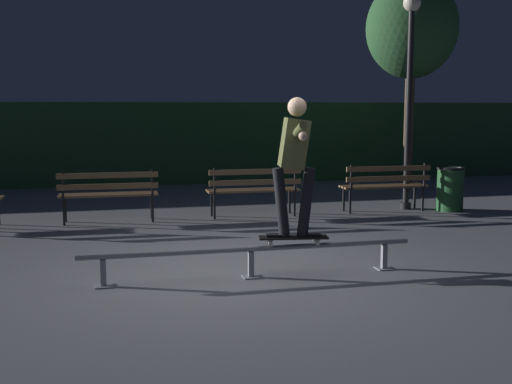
{
  "coord_description": "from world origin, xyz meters",
  "views": [
    {
      "loc": [
        -1.5,
        -6.95,
        1.89
      ],
      "look_at": [
        0.25,
        0.5,
        0.85
      ],
      "focal_mm": 44.02,
      "sensor_mm": 36.0,
      "label": 1
    }
  ],
  "objects_px": {
    "grind_rail": "(251,254)",
    "park_bench_rightmost": "(386,182)",
    "park_bench_left_center": "(108,191)",
    "park_bench_right_center": "(254,186)",
    "tree_far_right": "(412,29)",
    "skateboard": "(293,238)",
    "skateboarder": "(294,155)",
    "lamp_post_right": "(410,74)",
    "trash_can": "(450,188)"
  },
  "relations": [
    {
      "from": "park_bench_rightmost",
      "to": "lamp_post_right",
      "type": "height_order",
      "value": "lamp_post_right"
    },
    {
      "from": "skateboard",
      "to": "park_bench_right_center",
      "type": "xyz_separation_m",
      "value": [
        0.42,
        3.77,
        0.11
      ]
    },
    {
      "from": "grind_rail",
      "to": "lamp_post_right",
      "type": "height_order",
      "value": "lamp_post_right"
    },
    {
      "from": "park_bench_rightmost",
      "to": "tree_far_right",
      "type": "height_order",
      "value": "tree_far_right"
    },
    {
      "from": "lamp_post_right",
      "to": "tree_far_right",
      "type": "bearing_deg",
      "value": 63.01
    },
    {
      "from": "park_bench_rightmost",
      "to": "tree_far_right",
      "type": "xyz_separation_m",
      "value": [
        1.96,
        3.06,
        3.11
      ]
    },
    {
      "from": "grind_rail",
      "to": "trash_can",
      "type": "xyz_separation_m",
      "value": [
        4.56,
        3.62,
        0.14
      ]
    },
    {
      "from": "trash_can",
      "to": "park_bench_rightmost",
      "type": "bearing_deg",
      "value": 173.05
    },
    {
      "from": "skateboarder",
      "to": "trash_can",
      "type": "bearing_deg",
      "value": 41.68
    },
    {
      "from": "grind_rail",
      "to": "park_bench_left_center",
      "type": "xyz_separation_m",
      "value": [
        -1.54,
        3.77,
        0.27
      ]
    },
    {
      "from": "park_bench_left_center",
      "to": "park_bench_right_center",
      "type": "distance_m",
      "value": 2.44
    },
    {
      "from": "grind_rail",
      "to": "park_bench_rightmost",
      "type": "relative_size",
      "value": 2.35
    },
    {
      "from": "grind_rail",
      "to": "lamp_post_right",
      "type": "distance_m",
      "value": 5.96
    },
    {
      "from": "grind_rail",
      "to": "lamp_post_right",
      "type": "bearing_deg",
      "value": 45.8
    },
    {
      "from": "park_bench_left_center",
      "to": "park_bench_right_center",
      "type": "height_order",
      "value": "same"
    },
    {
      "from": "grind_rail",
      "to": "park_bench_rightmost",
      "type": "distance_m",
      "value": 5.05
    },
    {
      "from": "skateboard",
      "to": "tree_far_right",
      "type": "relative_size",
      "value": 0.17
    },
    {
      "from": "lamp_post_right",
      "to": "skateboarder",
      "type": "bearing_deg",
      "value": -130.29
    },
    {
      "from": "trash_can",
      "to": "skateboard",
      "type": "bearing_deg",
      "value": -138.35
    },
    {
      "from": "park_bench_right_center",
      "to": "tree_far_right",
      "type": "bearing_deg",
      "value": 34.74
    },
    {
      "from": "park_bench_left_center",
      "to": "park_bench_right_center",
      "type": "xyz_separation_m",
      "value": [
        2.44,
        0.0,
        0.0
      ]
    },
    {
      "from": "park_bench_rightmost",
      "to": "trash_can",
      "type": "xyz_separation_m",
      "value": [
        1.21,
        -0.15,
        -0.12
      ]
    },
    {
      "from": "park_bench_left_center",
      "to": "lamp_post_right",
      "type": "height_order",
      "value": "lamp_post_right"
    },
    {
      "from": "tree_far_right",
      "to": "park_bench_right_center",
      "type": "bearing_deg",
      "value": -145.26
    },
    {
      "from": "skateboarder",
      "to": "skateboard",
      "type": "bearing_deg",
      "value": 171.03
    },
    {
      "from": "grind_rail",
      "to": "trash_can",
      "type": "bearing_deg",
      "value": 38.44
    },
    {
      "from": "skateboard",
      "to": "park_bench_right_center",
      "type": "bearing_deg",
      "value": 83.71
    },
    {
      "from": "park_bench_left_center",
      "to": "tree_far_right",
      "type": "height_order",
      "value": "tree_far_right"
    },
    {
      "from": "park_bench_left_center",
      "to": "park_bench_right_center",
      "type": "bearing_deg",
      "value": 0.0
    },
    {
      "from": "lamp_post_right",
      "to": "park_bench_right_center",
      "type": "bearing_deg",
      "value": -176.19
    },
    {
      "from": "tree_far_right",
      "to": "trash_can",
      "type": "xyz_separation_m",
      "value": [
        -0.75,
        -3.21,
        -3.24
      ]
    },
    {
      "from": "trash_can",
      "to": "tree_far_right",
      "type": "bearing_deg",
      "value": 76.81
    },
    {
      "from": "park_bench_right_center",
      "to": "trash_can",
      "type": "xyz_separation_m",
      "value": [
        3.66,
        -0.15,
        -0.12
      ]
    },
    {
      "from": "park_bench_rightmost",
      "to": "park_bench_left_center",
      "type": "bearing_deg",
      "value": 180.0
    },
    {
      "from": "park_bench_left_center",
      "to": "park_bench_rightmost",
      "type": "bearing_deg",
      "value": 0.0
    },
    {
      "from": "tree_far_right",
      "to": "lamp_post_right",
      "type": "relative_size",
      "value": 1.24
    },
    {
      "from": "grind_rail",
      "to": "park_bench_right_center",
      "type": "height_order",
      "value": "park_bench_right_center"
    },
    {
      "from": "park_bench_left_center",
      "to": "trash_can",
      "type": "xyz_separation_m",
      "value": [
        6.1,
        -0.15,
        -0.12
      ]
    },
    {
      "from": "park_bench_left_center",
      "to": "park_bench_rightmost",
      "type": "height_order",
      "value": "same"
    },
    {
      "from": "skateboard",
      "to": "trash_can",
      "type": "distance_m",
      "value": 5.45
    },
    {
      "from": "skateboarder",
      "to": "lamp_post_right",
      "type": "height_order",
      "value": "lamp_post_right"
    },
    {
      "from": "park_bench_left_center",
      "to": "park_bench_rightmost",
      "type": "xyz_separation_m",
      "value": [
        4.89,
        0.0,
        0.0
      ]
    },
    {
      "from": "skateboard",
      "to": "park_bench_rightmost",
      "type": "xyz_separation_m",
      "value": [
        2.86,
        3.77,
        0.11
      ]
    },
    {
      "from": "skateboarder",
      "to": "park_bench_left_center",
      "type": "height_order",
      "value": "skateboarder"
    },
    {
      "from": "park_bench_left_center",
      "to": "trash_can",
      "type": "distance_m",
      "value": 6.1
    },
    {
      "from": "skateboarder",
      "to": "park_bench_right_center",
      "type": "relative_size",
      "value": 0.97
    },
    {
      "from": "skateboard",
      "to": "skateboarder",
      "type": "xyz_separation_m",
      "value": [
        0.0,
        -0.0,
        0.94
      ]
    },
    {
      "from": "park_bench_right_center",
      "to": "park_bench_rightmost",
      "type": "xyz_separation_m",
      "value": [
        2.44,
        0.0,
        0.0
      ]
    },
    {
      "from": "grind_rail",
      "to": "park_bench_right_center",
      "type": "relative_size",
      "value": 2.35
    },
    {
      "from": "park_bench_left_center",
      "to": "lamp_post_right",
      "type": "xyz_separation_m",
      "value": [
        5.39,
        0.2,
        1.94
      ]
    }
  ]
}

